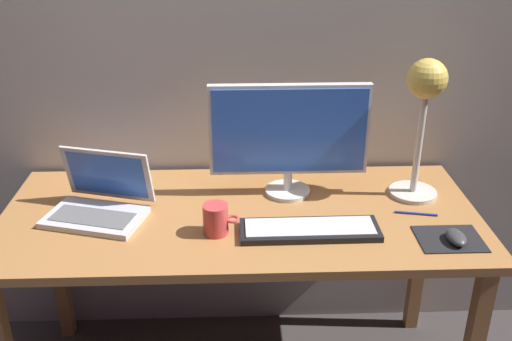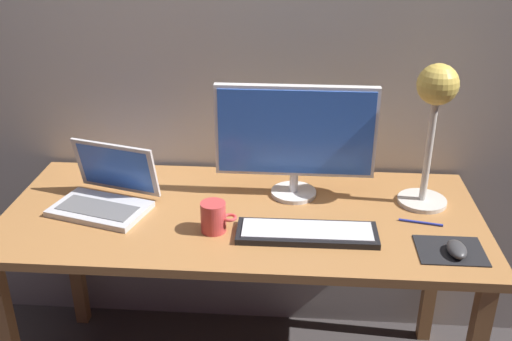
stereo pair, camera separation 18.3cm
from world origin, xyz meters
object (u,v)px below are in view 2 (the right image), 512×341
at_px(mouse, 457,249).
at_px(coffee_mug, 214,217).
at_px(pen, 421,222).
at_px(monitor, 295,136).
at_px(laptop, 107,189).
at_px(keyboard_main, 307,233).
at_px(desk_lamp, 435,107).

xyz_separation_m(mouse, coffee_mug, (-0.73, 0.08, 0.03)).
xyz_separation_m(mouse, pen, (-0.07, 0.18, -0.02)).
height_order(monitor, mouse, monitor).
xyz_separation_m(coffee_mug, pen, (0.66, 0.09, -0.05)).
distance_m(coffee_mug, pen, 0.67).
bearing_deg(laptop, coffee_mug, -20.75).
distance_m(monitor, laptop, 0.67).
bearing_deg(laptop, mouse, -11.66).
bearing_deg(mouse, coffee_mug, 173.41).
height_order(mouse, coffee_mug, coffee_mug).
xyz_separation_m(keyboard_main, mouse, (0.44, -0.07, 0.01)).
bearing_deg(pen, keyboard_main, -164.30).
bearing_deg(desk_lamp, coffee_mug, -161.05).
xyz_separation_m(laptop, coffee_mug, (0.39, -0.15, -0.01)).
distance_m(keyboard_main, laptop, 0.70).
bearing_deg(mouse, keyboard_main, 170.38).
relative_size(monitor, laptop, 1.50).
bearing_deg(keyboard_main, desk_lamp, 31.87).
bearing_deg(mouse, monitor, 144.26).
relative_size(keyboard_main, mouse, 4.60).
relative_size(keyboard_main, pen, 3.15).
distance_m(monitor, coffee_mug, 0.40).
bearing_deg(pen, desk_lamp, 78.50).
relative_size(keyboard_main, coffee_mug, 3.83).
bearing_deg(keyboard_main, monitor, 99.51).
relative_size(monitor, mouse, 5.71).
height_order(monitor, pen, monitor).
distance_m(desk_lamp, pen, 0.38).
distance_m(laptop, coffee_mug, 0.41).
height_order(laptop, coffee_mug, laptop).
bearing_deg(keyboard_main, pen, 15.70).
distance_m(keyboard_main, pen, 0.38).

